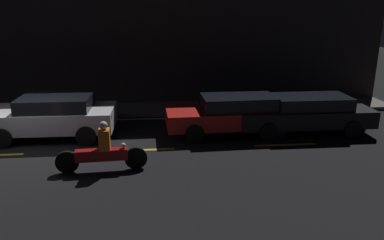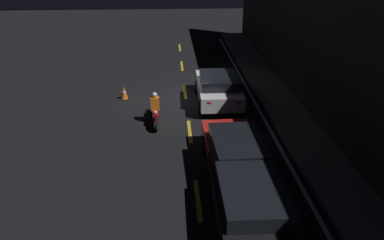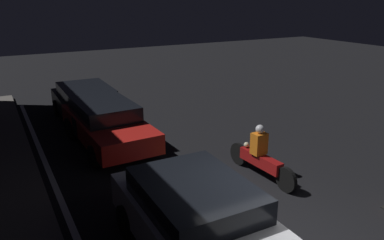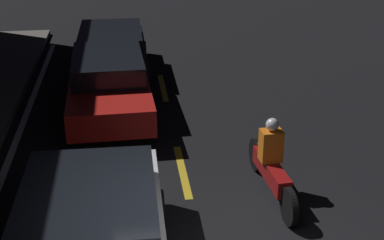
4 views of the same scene
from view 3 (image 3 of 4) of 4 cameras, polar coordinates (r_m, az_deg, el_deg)
name	(u,v)px [view 3 (image 3 of 4)]	position (r m, az deg, el deg)	size (l,w,h in m)	color
lane_dash_d	(193,173)	(9.86, 0.16, -8.08)	(2.00, 0.14, 0.01)	gold
lane_dash_e	(133,124)	(13.67, -9.00, -0.61)	(2.00, 0.14, 0.01)	gold
sedan_white	(199,220)	(6.60, 1.11, -15.01)	(4.12, 2.07, 1.40)	silver
taxi_red	(107,122)	(11.76, -12.89, -0.32)	(4.46, 1.99, 1.33)	red
van_black	(88,103)	(14.10, -15.62, 2.49)	(4.61, 2.01, 1.29)	black
motorcycle	(261,157)	(9.61, 10.44, -5.53)	(2.39, 0.37, 1.37)	black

